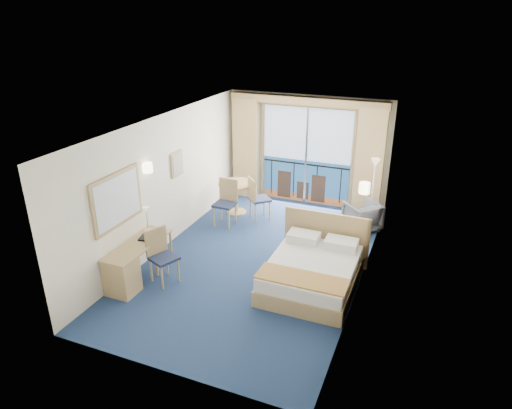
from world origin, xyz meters
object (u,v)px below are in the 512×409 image
nightstand (356,247)px  desk (126,270)px  round_table (236,190)px  table_chair_a (256,196)px  floor_lamp (374,175)px  table_chair_b (226,199)px  armchair (362,216)px  desk_chair (161,252)px  bed (313,271)px

nightstand → desk: (-3.50, -2.52, 0.10)m
round_table → table_chair_a: size_ratio=0.84×
floor_lamp → round_table: bearing=-169.9°
nightstand → table_chair_b: 3.11m
desk → round_table: (0.41, 3.73, 0.19)m
armchair → table_chair_a: table_chair_a is taller
nightstand → desk_chair: bearing=-146.9°
nightstand → armchair: armchair is taller
floor_lamp → table_chair_b: 3.32m
armchair → table_chair_b: table_chair_b is taller
armchair → table_chair_a: bearing=-35.3°
armchair → nightstand: bearing=50.6°
armchair → table_chair_b: bearing=-27.8°
round_table → floor_lamp: bearing=10.1°
table_chair_a → desk_chair: bearing=126.6°
bed → table_chair_b: 3.07m
desk → table_chair_a: 3.72m
floor_lamp → desk: bearing=-129.2°
floor_lamp → table_chair_a: size_ratio=1.54×
nightstand → round_table: 3.33m
nightstand → bed: bearing=-114.6°
nightstand → armchair: 1.45m
nightstand → round_table: round_table is taller
floor_lamp → round_table: floor_lamp is taller
table_chair_a → table_chair_b: 0.72m
armchair → round_table: round_table is taller
table_chair_b → armchair: bearing=17.2°
desk → desk_chair: desk_chair is taller
bed → round_table: 3.50m
nightstand → table_chair_b: table_chair_b is taller
bed → desk_chair: size_ratio=1.96×
armchair → table_chair_a: size_ratio=0.68×
table_chair_b → desk_chair: bearing=-90.6°
table_chair_b → nightstand: bearing=-10.1°
floor_lamp → desk: floor_lamp is taller
desk_chair → table_chair_a: bearing=12.5°
armchair → round_table: size_ratio=0.81×
armchair → round_table: 2.98m
bed → nightstand: (0.53, 1.17, -0.01)m
table_chair_a → round_table: bearing=33.3°
bed → armchair: bed is taller
armchair → table_chair_a: 2.43m
bed → floor_lamp: floor_lamp is taller
desk_chair → floor_lamp: bearing=-16.0°
table_chair_a → armchair: bearing=-123.4°
nightstand → desk: 4.31m
bed → nightstand: bed is taller
desk → desk_chair: bearing=51.4°
nightstand → round_table: bearing=158.6°
floor_lamp → round_table: size_ratio=1.84×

